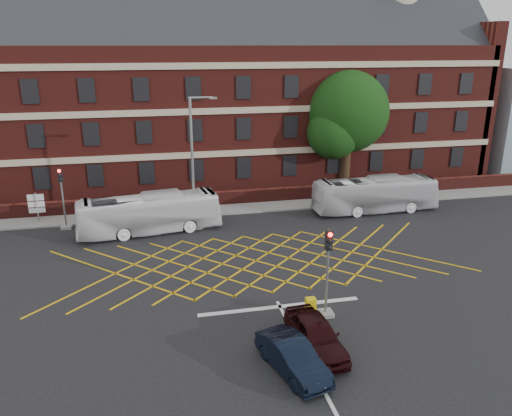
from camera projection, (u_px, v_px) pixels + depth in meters
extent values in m
plane|color=black|center=(264.00, 276.00, 27.45)|extent=(120.00, 120.00, 0.00)
cube|color=#5B1B17|center=(210.00, 114.00, 45.98)|extent=(50.00, 12.00, 12.00)
cube|color=black|center=(208.00, 45.00, 44.09)|extent=(51.00, 10.61, 10.61)
cube|color=#B7A88C|center=(219.00, 111.00, 40.02)|extent=(50.00, 0.18, 0.50)
cube|color=black|center=(220.00, 130.00, 40.51)|extent=(1.20, 0.14, 1.80)
cylinder|color=#B7A88C|center=(398.00, 12.00, 46.78)|extent=(3.60, 3.60, 6.00)
cube|color=#501815|center=(226.00, 198.00, 39.34)|extent=(56.00, 0.50, 1.10)
cube|color=slate|center=(228.00, 208.00, 38.57)|extent=(60.00, 3.00, 0.12)
cube|color=#CC990C|center=(256.00, 261.00, 29.31)|extent=(8.22, 8.22, 0.02)
cube|color=silver|center=(280.00, 307.00, 24.20)|extent=(8.00, 0.30, 0.02)
cube|color=silver|center=(326.00, 394.00, 18.17)|extent=(0.15, 14.00, 0.02)
imported|color=white|center=(149.00, 214.00, 33.37)|extent=(9.73, 3.51, 2.65)
imported|color=silver|center=(375.00, 195.00, 37.56)|extent=(9.53, 2.35, 2.65)
imported|color=black|center=(293.00, 357.00, 19.27)|extent=(2.34, 4.07, 1.27)
imported|color=black|center=(315.00, 335.00, 20.60)|extent=(1.93, 4.26, 1.42)
cylinder|color=black|center=(345.00, 158.00, 43.63)|extent=(0.90, 0.90, 5.26)
sphere|color=black|center=(348.00, 112.00, 42.36)|extent=(6.92, 6.92, 6.92)
sphere|color=black|center=(334.00, 132.00, 41.82)|extent=(4.50, 4.50, 4.50)
sphere|color=black|center=(360.00, 124.00, 43.78)|extent=(4.15, 4.15, 4.15)
cube|color=slate|center=(325.00, 313.00, 23.42)|extent=(0.70, 0.70, 0.20)
cylinder|color=gray|center=(327.00, 282.00, 22.90)|extent=(0.12, 0.12, 3.50)
cube|color=black|center=(329.00, 240.00, 22.25)|extent=(0.30, 0.25, 0.95)
sphere|color=#FF0C05|center=(330.00, 235.00, 22.02)|extent=(0.20, 0.20, 0.20)
cube|color=slate|center=(67.00, 227.00, 34.43)|extent=(0.70, 0.70, 0.20)
cylinder|color=gray|center=(64.00, 204.00, 33.91)|extent=(0.12, 0.12, 3.50)
cube|color=black|center=(60.00, 175.00, 33.27)|extent=(0.30, 0.25, 0.95)
sphere|color=#FF0C05|center=(59.00, 171.00, 33.04)|extent=(0.20, 0.20, 0.20)
cube|color=slate|center=(195.00, 226.00, 34.62)|extent=(1.00, 1.00, 0.20)
cylinder|color=gray|center=(193.00, 165.00, 33.26)|extent=(0.18, 0.18, 8.85)
cylinder|color=gray|center=(201.00, 98.00, 32.01)|extent=(1.60, 0.12, 0.12)
cube|color=gray|center=(213.00, 98.00, 32.19)|extent=(0.50, 0.20, 0.12)
cylinder|color=gray|center=(37.00, 208.00, 35.23)|extent=(0.10, 0.10, 2.20)
cube|color=silver|center=(35.00, 197.00, 34.90)|extent=(1.10, 0.06, 0.45)
cube|color=silver|center=(36.00, 204.00, 35.06)|extent=(1.10, 0.06, 0.40)
cube|color=silver|center=(37.00, 210.00, 35.20)|extent=(1.10, 0.06, 0.35)
cube|color=gold|center=(310.00, 308.00, 23.10)|extent=(0.46, 0.37, 1.00)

